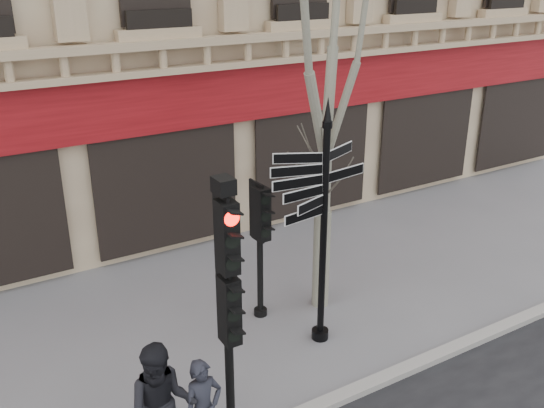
{
  "coord_description": "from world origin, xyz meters",
  "views": [
    {
      "loc": [
        -4.62,
        -7.44,
        6.46
      ],
      "look_at": [
        0.2,
        0.6,
        2.67
      ],
      "focal_mm": 40.0,
      "sensor_mm": 36.0,
      "label": 1
    }
  ],
  "objects": [
    {
      "name": "ground",
      "position": [
        0.0,
        0.0,
        0.0
      ],
      "size": [
        80.0,
        80.0,
        0.0
      ],
      "primitive_type": "plane",
      "color": "slate",
      "rests_on": "ground"
    },
    {
      "name": "pedestrian_b",
      "position": [
        -2.57,
        -1.19,
        0.96
      ],
      "size": [
        1.12,
        1.0,
        1.91
      ],
      "primitive_type": "imported",
      "rotation": [
        0.0,
        0.0,
        -0.36
      ],
      "color": "black",
      "rests_on": "ground"
    },
    {
      "name": "traffic_signal_main",
      "position": [
        -1.53,
        -1.12,
        2.51
      ],
      "size": [
        0.44,
        0.32,
        3.97
      ],
      "rotation": [
        0.0,
        0.0,
        -0.02
      ],
      "color": "black",
      "rests_on": "ground"
    },
    {
      "name": "fingerpost",
      "position": [
        0.97,
        0.17,
        3.01
      ],
      "size": [
        1.94,
        1.94,
        4.48
      ],
      "rotation": [
        0.0,
        0.0,
        -0.04
      ],
      "color": "black",
      "rests_on": "ground"
    },
    {
      "name": "traffic_signal_secondary",
      "position": [
        0.43,
        1.41,
        1.87
      ],
      "size": [
        0.47,
        0.35,
        2.67
      ],
      "rotation": [
        0.0,
        0.0,
        0.06
      ],
      "color": "black",
      "rests_on": "ground"
    },
    {
      "name": "plane_tree",
      "position": [
        1.65,
        1.14,
        5.52
      ],
      "size": [
        2.96,
        2.96,
        7.87
      ],
      "color": "gray",
      "rests_on": "ground"
    },
    {
      "name": "kerb",
      "position": [
        0.0,
        -1.4,
        0.06
      ],
      "size": [
        80.0,
        0.25,
        0.12
      ],
      "primitive_type": "cube",
      "color": "gray",
      "rests_on": "ground"
    }
  ]
}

